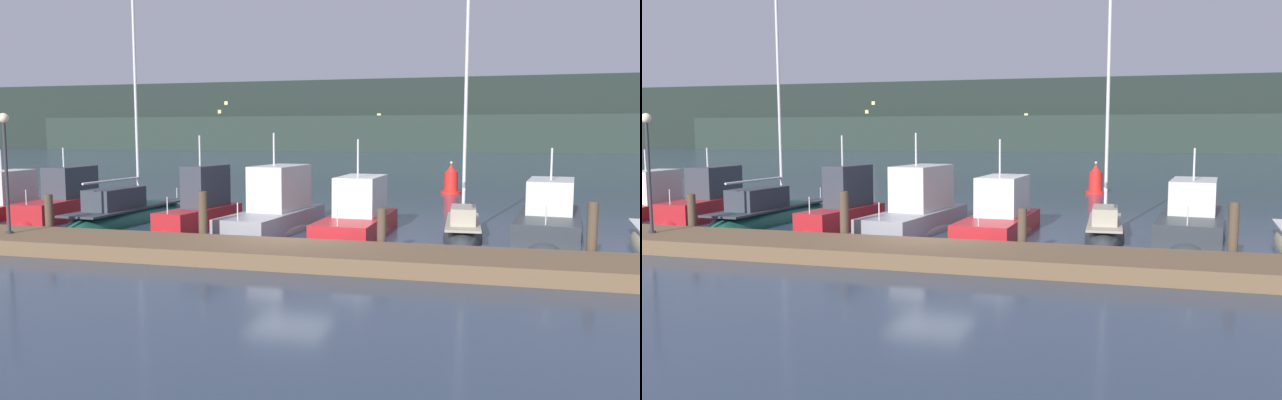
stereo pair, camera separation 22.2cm
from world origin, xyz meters
The scene contains 17 objects.
ground_plane centered at (0.00, 0.00, 0.00)m, with size 400.00×400.00×0.00m, color #2D3D51.
dock centered at (0.00, -1.67, 0.23)m, with size 37.75×2.80×0.45m, color brown.
mooring_pile_1 centered at (-8.79, -0.02, 0.77)m, with size 0.28×0.28×1.54m, color #4C3D2D.
mooring_pile_2 centered at (-2.93, -0.02, 0.89)m, with size 0.28×0.28×1.78m, color #4C3D2D.
mooring_pile_3 centered at (2.93, -0.02, 0.71)m, with size 0.28×0.28×1.43m, color #4C3D2D.
mooring_pile_4 centered at (8.79, -0.02, 0.89)m, with size 0.28×0.28×1.77m, color #4C3D2D.
motorboat_berth_1 centered at (-14.63, 4.31, 0.31)m, with size 2.39×6.00×3.64m.
motorboat_berth_2 centered at (-11.61, 4.53, 0.39)m, with size 2.10×5.93×3.70m.
sailboat_berth_3 centered at (-8.37, 4.31, 0.14)m, with size 2.32×8.31×12.23m.
motorboat_berth_4 centered at (-4.65, 3.38, 0.45)m, with size 2.03×4.89×4.18m.
motorboat_berth_5 centered at (-1.74, 3.61, 0.43)m, with size 2.79×6.64×4.33m.
motorboat_berth_6 centered at (1.41, 3.76, 0.34)m, with size 2.41×6.25×4.08m.
sailboat_berth_7 centered at (5.18, 3.74, 0.13)m, with size 1.56×5.63×8.99m.
motorboat_berth_8 centered at (8.15, 5.13, 0.33)m, with size 3.14×7.36×3.79m.
channel_buoy centered at (3.82, 20.20, 0.73)m, with size 1.24×1.24×1.97m.
dock_lamppost centered at (-8.86, -1.84, 3.03)m, with size 0.32×0.32×3.84m.
hillside_backdrop centered at (-3.37, 120.01, 7.00)m, with size 240.00×23.00×15.20m.
Camera 2 is at (6.17, -18.31, 3.64)m, focal length 35.00 mm.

